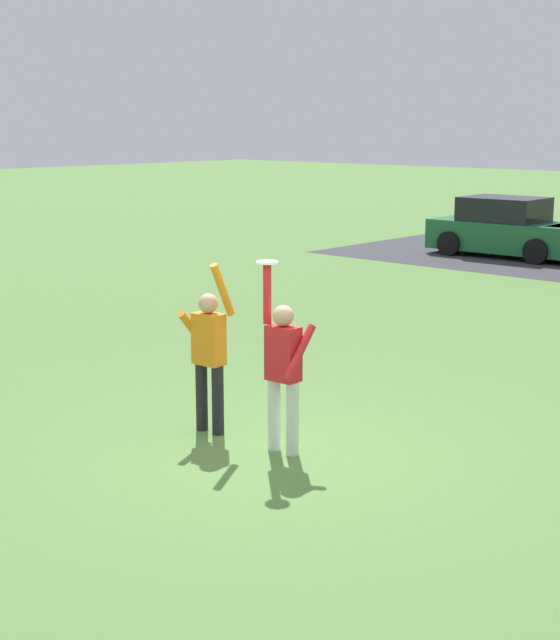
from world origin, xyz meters
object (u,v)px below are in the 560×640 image
frisbee_disc (267,262)px  parked_car_green (507,229)px  person_defender (209,351)px  person_catcher (283,366)px

frisbee_disc → parked_car_green: size_ratio=0.06×
parked_car_green → person_defender: bearing=-74.4°
person_catcher → person_defender: size_ratio=1.02×
person_catcher → person_defender: person_catcher is taller
person_defender → frisbee_disc: frisbee_disc is taller
person_defender → parked_car_green: bearing=104.6°
person_catcher → parked_car_green: person_catcher is taller
frisbee_disc → parked_car_green: bearing=110.4°
person_catcher → person_defender: (-1.11, -0.06, -0.00)m
frisbee_disc → person_defender: bearing=-177.1°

